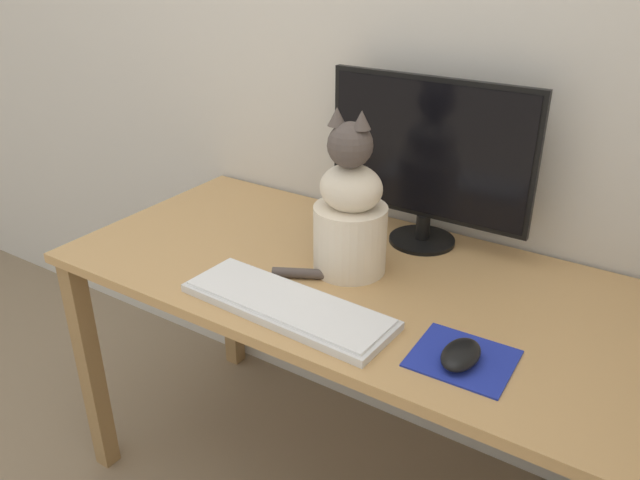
% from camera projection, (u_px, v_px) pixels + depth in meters
% --- Properties ---
extents(wall_back, '(7.00, 0.04, 2.50)m').
position_uv_depth(wall_back, '(439.00, 17.00, 1.51)').
color(wall_back, beige).
rests_on(wall_back, ground_plane).
extents(desk, '(1.43, 0.68, 0.71)m').
position_uv_depth(desk, '(356.00, 307.00, 1.51)').
color(desk, tan).
rests_on(desk, ground_plane).
extents(monitor, '(0.53, 0.17, 0.43)m').
position_uv_depth(monitor, '(428.00, 157.00, 1.52)').
color(monitor, black).
rests_on(monitor, desk).
extents(keyboard, '(0.48, 0.18, 0.02)m').
position_uv_depth(keyboard, '(287.00, 305.00, 1.32)').
color(keyboard, silver).
rests_on(keyboard, desk).
extents(mousepad_right, '(0.19, 0.17, 0.00)m').
position_uv_depth(mousepad_right, '(463.00, 358.00, 1.17)').
color(mousepad_right, '#1E2D9E').
rests_on(mousepad_right, desk).
extents(computer_mouse_right, '(0.07, 0.11, 0.03)m').
position_uv_depth(computer_mouse_right, '(461.00, 355.00, 1.15)').
color(computer_mouse_right, black).
rests_on(computer_mouse_right, mousepad_right).
extents(cat, '(0.23, 0.24, 0.39)m').
position_uv_depth(cat, '(350.00, 214.00, 1.42)').
color(cat, beige).
rests_on(cat, desk).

